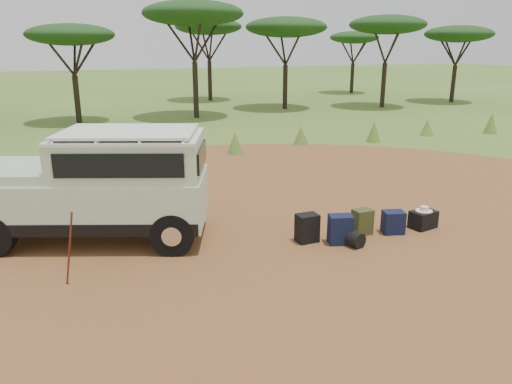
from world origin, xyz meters
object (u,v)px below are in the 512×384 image
object	(u,v)px
walking_staff	(69,249)
backpack_navy	(340,230)
duffel_navy	(393,222)
backpack_olive	(362,222)
hard_case	(423,220)
backpack_black	(307,228)
safari_vehicle	(100,188)

from	to	relation	value
walking_staff	backpack_navy	distance (m)	5.11
walking_staff	duffel_navy	distance (m)	6.46
backpack_navy	duffel_navy	world-z (taller)	backpack_navy
walking_staff	backpack_olive	size ratio (longest dim) A/B	2.47
backpack_olive	hard_case	size ratio (longest dim) A/B	1.00
backpack_navy	backpack_black	bearing A→B (deg)	165.76
safari_vehicle	backpack_olive	xyz separation A→B (m)	(5.12, -1.68, -0.82)
walking_staff	backpack_navy	xyz separation A→B (m)	(5.10, -0.00, -0.36)
backpack_black	hard_case	bearing A→B (deg)	-6.67
backpack_black	hard_case	distance (m)	2.74
safari_vehicle	backpack_black	size ratio (longest dim) A/B	8.46
walking_staff	backpack_olive	xyz separation A→B (m)	(5.80, 0.28, -0.39)
backpack_olive	duffel_navy	distance (m)	0.67
safari_vehicle	walking_staff	bearing A→B (deg)	-88.48
duffel_navy	backpack_black	bearing A→B (deg)	-172.33
walking_staff	backpack_olive	world-z (taller)	walking_staff
safari_vehicle	backpack_olive	bearing A→B (deg)	2.21
duffel_navy	safari_vehicle	bearing A→B (deg)	176.69
backpack_black	backpack_olive	distance (m)	1.28
safari_vehicle	backpack_black	bearing A→B (deg)	-2.68
backpack_olive	hard_case	distance (m)	1.46
duffel_navy	hard_case	size ratio (longest dim) A/B	0.89
backpack_navy	hard_case	distance (m)	2.16
backpack_navy	backpack_olive	xyz separation A→B (m)	(0.70, 0.28, -0.03)
backpack_black	backpack_navy	size ratio (longest dim) A/B	0.97
walking_staff	backpack_black	xyz separation A→B (m)	(4.52, 0.32, -0.37)
safari_vehicle	duffel_navy	distance (m)	6.13
walking_staff	backpack_black	distance (m)	4.55
backpack_black	backpack_olive	xyz separation A→B (m)	(1.28, -0.04, -0.02)
walking_staff	hard_case	bearing A→B (deg)	-42.78
walking_staff	backpack_black	bearing A→B (deg)	-39.59
duffel_navy	hard_case	xyz separation A→B (m)	(0.81, 0.03, -0.05)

